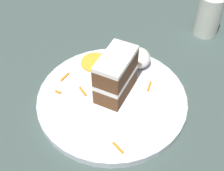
# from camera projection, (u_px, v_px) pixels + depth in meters

# --- Properties ---
(ground_plane) EXTENTS (6.00, 6.00, 0.00)m
(ground_plane) POSITION_uv_depth(u_px,v_px,m) (122.00, 132.00, 0.61)
(ground_plane) COLOR #4C4742
(ground_plane) RESTS_ON ground
(dining_table) EXTENTS (1.33, 0.99, 0.03)m
(dining_table) POSITION_uv_depth(u_px,v_px,m) (122.00, 128.00, 0.60)
(dining_table) COLOR #384742
(dining_table) RESTS_ON ground
(plate) EXTENTS (0.29, 0.29, 0.02)m
(plate) POSITION_uv_depth(u_px,v_px,m) (112.00, 99.00, 0.62)
(plate) COLOR silver
(plate) RESTS_ON dining_table
(cake_slice) EXTENTS (0.11, 0.10, 0.09)m
(cake_slice) POSITION_uv_depth(u_px,v_px,m) (118.00, 75.00, 0.59)
(cake_slice) COLOR brown
(cake_slice) RESTS_ON plate
(cream_dollop) EXTENTS (0.05, 0.05, 0.04)m
(cream_dollop) POSITION_uv_depth(u_px,v_px,m) (139.00, 58.00, 0.66)
(cream_dollop) COLOR white
(cream_dollop) RESTS_ON plate
(orange_garnish) EXTENTS (0.06, 0.06, 0.00)m
(orange_garnish) POSITION_uv_depth(u_px,v_px,m) (95.00, 62.00, 0.68)
(orange_garnish) COLOR orange
(orange_garnish) RESTS_ON plate
(carrot_shreds_scatter) EXTENTS (0.21, 0.20, 0.00)m
(carrot_shreds_scatter) POSITION_uv_depth(u_px,v_px,m) (98.00, 98.00, 0.61)
(carrot_shreds_scatter) COLOR orange
(carrot_shreds_scatter) RESTS_ON plate
(drinking_glass) EXTENTS (0.06, 0.06, 0.10)m
(drinking_glass) POSITION_uv_depth(u_px,v_px,m) (208.00, 18.00, 0.75)
(drinking_glass) COLOR beige
(drinking_glass) RESTS_ON dining_table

